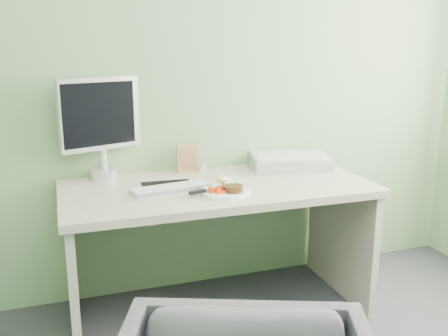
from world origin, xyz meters
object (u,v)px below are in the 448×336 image
object	(u,v)px
plate	(226,192)
monitor	(101,123)
scanner	(290,162)
desk	(218,218)

from	to	relation	value
plate	monitor	xyz separation A→B (m)	(-0.54, 0.47, 0.30)
scanner	monitor	distance (m)	1.10
desk	monitor	xyz separation A→B (m)	(-0.55, 0.31, 0.49)
scanner	monitor	bearing A→B (deg)	-173.99
desk	scanner	bearing A→B (deg)	21.62
plate	monitor	distance (m)	0.78
plate	desk	bearing A→B (deg)	86.40
desk	monitor	size ratio (longest dim) A/B	2.92
plate	scanner	size ratio (longest dim) A/B	0.56
scanner	plate	bearing A→B (deg)	-133.36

